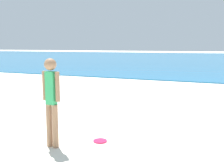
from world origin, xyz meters
name	(u,v)px	position (x,y,z in m)	size (l,w,h in m)	color
water	(209,58)	(0.00, 45.44, 0.03)	(160.00, 60.00, 0.06)	#1E6B9E
person_standing	(51,97)	(-0.38, 4.84, 0.98)	(0.40, 0.23, 1.73)	#936B4C
frisbee	(100,141)	(0.34, 5.45, 0.01)	(0.28, 0.28, 0.03)	#E51E4C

